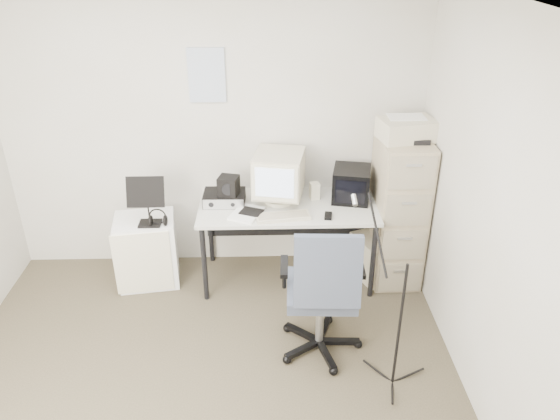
{
  "coord_description": "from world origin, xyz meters",
  "views": [
    {
      "loc": [
        0.45,
        -2.64,
        2.85
      ],
      "look_at": [
        0.55,
        0.95,
        0.95
      ],
      "focal_mm": 35.0,
      "sensor_mm": 36.0,
      "label": 1
    }
  ],
  "objects_px": {
    "office_chair": "(321,288)",
    "desk": "(287,242)",
    "filing_cabinet": "(398,210)",
    "side_cart": "(147,250)"
  },
  "relations": [
    {
      "from": "office_chair",
      "to": "desk",
      "type": "bearing_deg",
      "value": 104.77
    },
    {
      "from": "desk",
      "to": "filing_cabinet",
      "type": "bearing_deg",
      "value": 1.81
    },
    {
      "from": "desk",
      "to": "office_chair",
      "type": "xyz_separation_m",
      "value": [
        0.2,
        -0.93,
        0.18
      ]
    },
    {
      "from": "filing_cabinet",
      "to": "side_cart",
      "type": "xyz_separation_m",
      "value": [
        -2.18,
        -0.04,
        -0.34
      ]
    },
    {
      "from": "office_chair",
      "to": "side_cart",
      "type": "distance_m",
      "value": 1.72
    },
    {
      "from": "desk",
      "to": "office_chair",
      "type": "relative_size",
      "value": 1.37
    },
    {
      "from": "side_cart",
      "to": "office_chair",
      "type": "bearing_deg",
      "value": -41.25
    },
    {
      "from": "filing_cabinet",
      "to": "desk",
      "type": "distance_m",
      "value": 0.99
    },
    {
      "from": "side_cart",
      "to": "desk",
      "type": "bearing_deg",
      "value": -7.86
    },
    {
      "from": "filing_cabinet",
      "to": "office_chair",
      "type": "bearing_deg",
      "value": -127.88
    }
  ]
}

